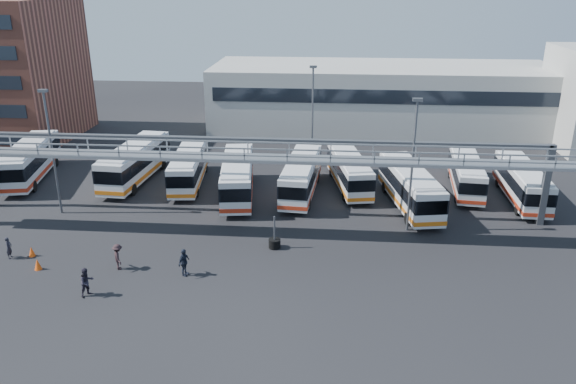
# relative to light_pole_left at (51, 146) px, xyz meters

# --- Properties ---
(ground) EXTENTS (140.00, 140.00, 0.00)m
(ground) POSITION_rel_light_pole_left_xyz_m (16.00, -8.00, -5.73)
(ground) COLOR black
(ground) RESTS_ON ground
(gantry) EXTENTS (51.40, 5.15, 7.10)m
(gantry) POSITION_rel_light_pole_left_xyz_m (16.00, -2.13, -0.22)
(gantry) COLOR gray
(gantry) RESTS_ON ground
(warehouse) EXTENTS (42.00, 14.00, 8.00)m
(warehouse) POSITION_rel_light_pole_left_xyz_m (28.00, 30.00, -1.73)
(warehouse) COLOR #9E9E99
(warehouse) RESTS_ON ground
(light_pole_left) EXTENTS (0.70, 0.35, 10.21)m
(light_pole_left) POSITION_rel_light_pole_left_xyz_m (0.00, 0.00, 0.00)
(light_pole_left) COLOR #4C4F54
(light_pole_left) RESTS_ON ground
(light_pole_mid) EXTENTS (0.70, 0.35, 10.21)m
(light_pole_mid) POSITION_rel_light_pole_left_xyz_m (28.00, -1.00, 0.00)
(light_pole_mid) COLOR #4C4F54
(light_pole_mid) RESTS_ON ground
(light_pole_back) EXTENTS (0.70, 0.35, 10.21)m
(light_pole_back) POSITION_rel_light_pole_left_xyz_m (20.00, 14.00, 0.00)
(light_pole_back) COLOR #4C4F54
(light_pole_back) RESTS_ON ground
(bus_0) EXTENTS (4.86, 11.75, 3.48)m
(bus_0) POSITION_rel_light_pole_left_xyz_m (-6.62, 7.87, -3.80)
(bus_0) COLOR silver
(bus_0) RESTS_ON ground
(bus_2) EXTENTS (3.45, 11.75, 3.52)m
(bus_2) POSITION_rel_light_pole_left_xyz_m (3.56, 8.19, -3.78)
(bus_2) COLOR silver
(bus_2) RESTS_ON ground
(bus_3) EXTENTS (3.48, 10.66, 3.18)m
(bus_3) POSITION_rel_light_pole_left_xyz_m (8.85, 7.70, -3.97)
(bus_3) COLOR silver
(bus_3) RESTS_ON ground
(bus_4) EXTENTS (4.00, 11.33, 3.37)m
(bus_4) POSITION_rel_light_pole_left_xyz_m (13.86, 5.06, -3.86)
(bus_4) COLOR silver
(bus_4) RESTS_ON ground
(bus_5) EXTENTS (3.26, 10.85, 3.25)m
(bus_5) POSITION_rel_light_pole_left_xyz_m (19.41, 5.91, -3.93)
(bus_5) COLOR silver
(bus_5) RESTS_ON ground
(bus_6) EXTENTS (4.23, 10.45, 3.09)m
(bus_6) POSITION_rel_light_pole_left_xyz_m (23.67, 8.01, -4.02)
(bus_6) COLOR silver
(bus_6) RESTS_ON ground
(bus_7) EXTENTS (4.49, 11.37, 3.37)m
(bus_7) POSITION_rel_light_pole_left_xyz_m (28.65, 3.75, -3.86)
(bus_7) COLOR silver
(bus_7) RESTS_ON ground
(bus_8) EXTENTS (3.29, 10.19, 3.04)m
(bus_8) POSITION_rel_light_pole_left_xyz_m (34.19, 8.17, -4.05)
(bus_8) COLOR silver
(bus_8) RESTS_ON ground
(bus_9) EXTENTS (2.61, 10.37, 3.13)m
(bus_9) POSITION_rel_light_pole_left_xyz_m (38.44, 6.01, -3.99)
(bus_9) COLOR silver
(bus_9) RESTS_ON ground
(pedestrian_a) EXTENTS (0.46, 0.63, 1.58)m
(pedestrian_a) POSITION_rel_light_pole_left_xyz_m (0.13, -7.97, -4.94)
(pedestrian_a) COLOR black
(pedestrian_a) RESTS_ON ground
(pedestrian_b) EXTENTS (1.09, 1.14, 1.86)m
(pedestrian_b) POSITION_rel_light_pole_left_xyz_m (7.54, -12.25, -4.80)
(pedestrian_b) COLOR black
(pedestrian_b) RESTS_ON ground
(pedestrian_c) EXTENTS (1.14, 1.33, 1.78)m
(pedestrian_c) POSITION_rel_light_pole_left_xyz_m (8.20, -8.84, -4.84)
(pedestrian_c) COLOR black
(pedestrian_c) RESTS_ON ground
(pedestrian_d) EXTENTS (0.79, 1.18, 1.87)m
(pedestrian_d) POSITION_rel_light_pole_left_xyz_m (12.76, -9.31, -4.79)
(pedestrian_d) COLOR black
(pedestrian_d) RESTS_ON ground
(cone_left) EXTENTS (0.60, 0.60, 0.76)m
(cone_left) POSITION_rel_light_pole_left_xyz_m (2.85, -9.38, -5.35)
(cone_left) COLOR #F24F0D
(cone_left) RESTS_ON ground
(cone_right) EXTENTS (0.50, 0.50, 0.71)m
(cone_right) POSITION_rel_light_pole_left_xyz_m (1.48, -7.58, -5.37)
(cone_right) COLOR #F24F0D
(cone_right) RESTS_ON ground
(tire_stack) EXTENTS (0.86, 0.86, 2.45)m
(tire_stack) POSITION_rel_light_pole_left_xyz_m (18.18, -4.88, -5.31)
(tire_stack) COLOR black
(tire_stack) RESTS_ON ground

